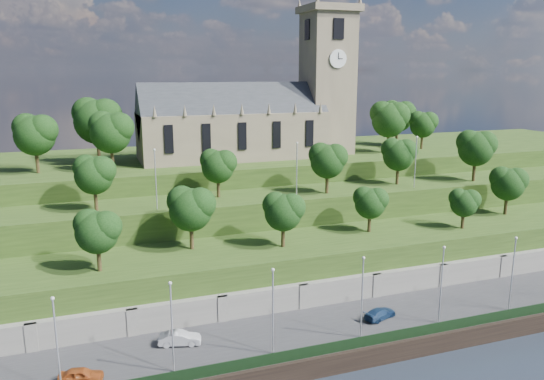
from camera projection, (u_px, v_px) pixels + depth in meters
name	position (u px, v px, depth m)	size (l,w,h in m)	color
ground	(388.00, 362.00, 55.76)	(320.00, 320.00, 0.00)	black
promenade	(361.00, 328.00, 61.05)	(160.00, 12.00, 2.00)	#2D2D30
quay_wall	(389.00, 353.00, 55.47)	(160.00, 0.50, 2.20)	black
fence	(386.00, 337.00, 55.73)	(160.00, 0.10, 1.20)	black
retaining_wall	(338.00, 296.00, 66.21)	(160.00, 2.10, 5.00)	slate
embankment_lower	(318.00, 268.00, 71.42)	(160.00, 12.00, 8.00)	#274015
embankment_upper	(289.00, 231.00, 81.09)	(160.00, 10.00, 12.00)	#274015
hilltop	(248.00, 192.00, 100.07)	(160.00, 32.00, 15.00)	#274015
church	(259.00, 114.00, 93.31)	(38.60, 12.35, 27.60)	#6E624D
trees_lower	(318.00, 203.00, 69.73)	(66.23, 9.09, 8.08)	#332713
trees_upper	(334.00, 157.00, 79.95)	(65.78, 8.22, 8.52)	#332713
trees_hilltop	(237.00, 122.00, 91.01)	(75.04, 16.11, 10.80)	#332713
lamp_posts_promenade	(362.00, 292.00, 55.81)	(60.36, 0.36, 9.20)	#B2B2B7
lamp_posts_upper	(297.00, 166.00, 75.98)	(40.36, 0.36, 8.13)	#B2B2B7
car_left	(81.00, 375.00, 48.64)	(1.62, 4.02, 1.37)	#994419
car_middle	(180.00, 338.00, 55.28)	(1.53, 4.38, 1.44)	#9D9DA1
car_right	(380.00, 313.00, 61.19)	(1.74, 4.28, 1.24)	navy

